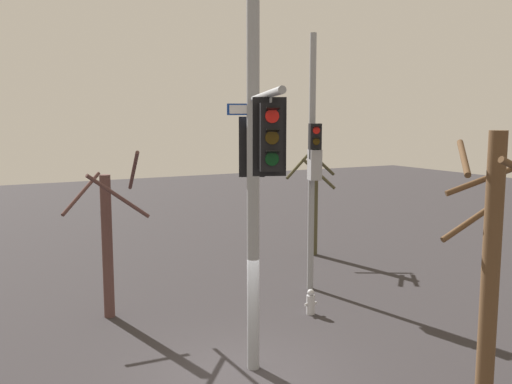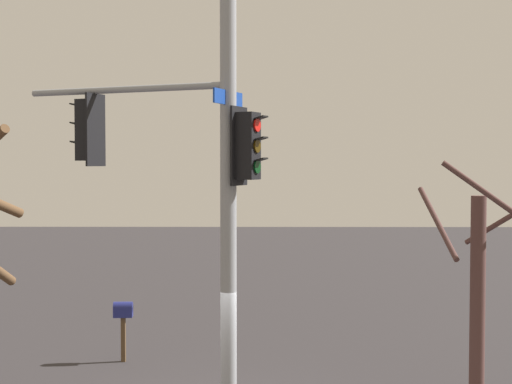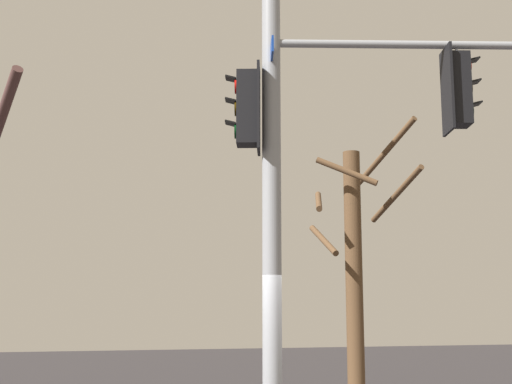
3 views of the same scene
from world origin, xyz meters
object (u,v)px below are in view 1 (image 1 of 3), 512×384
Objects in this scene: fire_hydrant at (311,302)px; bare_tree_across_street at (313,200)px; bare_tree_behind_pole at (493,253)px; bare_tree_corner at (108,238)px.

bare_tree_across_street reaches higher than fire_hydrant.
bare_tree_behind_pole reaches higher than bare_tree_corner.
fire_hydrant is 6.28m from bare_tree_behind_pole.
bare_tree_corner is at bearing 20.16° from bare_tree_across_street.
bare_tree_behind_pole is 1.28× the size of bare_tree_corner.
bare_tree_behind_pole reaches higher than bare_tree_across_street.
bare_tree_behind_pole is 9.83m from bare_tree_corner.
fire_hydrant is 0.12× the size of bare_tree_behind_pole.
bare_tree_corner reaches higher than fire_hydrant.
bare_tree_behind_pole is (-0.37, 5.69, 2.63)m from fire_hydrant.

